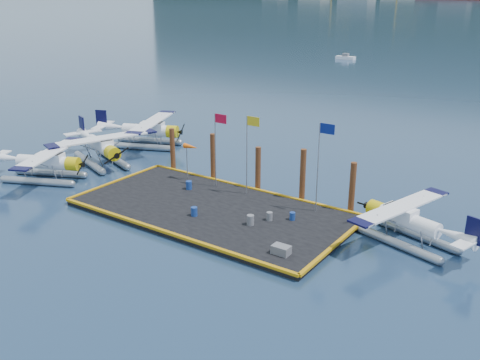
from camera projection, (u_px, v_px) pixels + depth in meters
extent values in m
plane|color=navy|center=(212.00, 213.00, 39.12)|extent=(4000.00, 4000.00, 0.00)
cube|color=black|center=(212.00, 210.00, 39.05)|extent=(20.00, 10.00, 0.40)
cylinder|color=#92999F|center=(51.00, 173.00, 46.66)|extent=(5.96, 3.09, 0.60)
cylinder|color=#92999F|center=(37.00, 181.00, 44.61)|extent=(5.96, 3.09, 0.60)
cylinder|color=white|center=(44.00, 162.00, 45.14)|extent=(4.73, 2.92, 1.11)
cube|color=white|center=(50.00, 159.00, 44.92)|extent=(2.48, 1.91, 0.91)
cube|color=black|center=(53.00, 156.00, 44.79)|extent=(1.72, 1.54, 0.55)
cylinder|color=#D5BA0B|center=(73.00, 164.00, 44.68)|extent=(1.40, 1.48, 1.17)
cube|color=black|center=(83.00, 164.00, 44.53)|extent=(0.97, 2.07, 1.13)
cube|color=white|center=(50.00, 153.00, 44.75)|extent=(5.07, 8.90, 0.12)
cube|color=black|center=(74.00, 139.00, 48.75)|extent=(1.75, 1.44, 0.13)
cube|color=black|center=(20.00, 169.00, 40.74)|extent=(1.75, 1.44, 0.13)
cylinder|color=#92999F|center=(113.00, 158.00, 50.67)|extent=(6.43, 2.91, 0.64)
cylinder|color=#92999F|center=(89.00, 163.00, 49.41)|extent=(6.43, 2.91, 0.64)
cylinder|color=white|center=(101.00, 146.00, 49.39)|extent=(5.06, 2.83, 1.17)
cube|color=white|center=(103.00, 144.00, 48.77)|extent=(2.61, 1.92, 0.96)
cube|color=black|center=(104.00, 142.00, 48.45)|extent=(1.79, 1.57, 0.59)
cylinder|color=#D5BA0B|center=(112.00, 153.00, 47.24)|extent=(1.43, 1.53, 1.24)
cube|color=black|center=(116.00, 156.00, 46.54)|extent=(0.89, 2.25, 1.20)
cube|color=white|center=(103.00, 138.00, 48.59)|extent=(4.85, 9.56, 0.13)
cube|color=black|center=(149.00, 131.00, 51.06)|extent=(1.84, 1.46, 0.14)
cube|color=black|center=(52.00, 146.00, 46.12)|extent=(1.84, 1.46, 0.14)
cube|color=black|center=(82.00, 125.00, 52.87)|extent=(1.15, 0.53, 1.82)
cube|color=white|center=(83.00, 133.00, 53.02)|extent=(2.17, 3.74, 0.11)
cylinder|color=#92999F|center=(150.00, 141.00, 56.55)|extent=(6.40, 3.15, 0.64)
cylinder|color=#92999F|center=(141.00, 147.00, 54.37)|extent=(6.40, 3.15, 0.64)
cylinder|color=white|center=(147.00, 130.00, 54.93)|extent=(5.07, 3.01, 1.18)
cube|color=white|center=(152.00, 127.00, 54.67)|extent=(2.64, 2.00, 0.97)
cube|color=black|center=(155.00, 125.00, 54.54)|extent=(1.82, 1.62, 0.59)
cylinder|color=#D5BA0B|center=(172.00, 132.00, 54.37)|extent=(1.47, 1.56, 1.25)
cube|color=black|center=(181.00, 132.00, 54.19)|extent=(0.98, 2.23, 1.21)
cube|color=white|center=(152.00, 122.00, 54.49)|extent=(5.20, 9.55, 0.13)
cube|color=black|center=(167.00, 112.00, 58.74)|extent=(1.86, 1.51, 0.14)
cube|color=black|center=(134.00, 133.00, 50.24)|extent=(1.86, 1.51, 0.14)
cube|color=black|center=(101.00, 119.00, 55.59)|extent=(1.14, 0.57, 1.83)
cube|color=white|center=(103.00, 125.00, 55.80)|extent=(2.29, 3.74, 0.11)
cylinder|color=#92999F|center=(398.00, 244.00, 33.69)|extent=(5.76, 2.16, 0.56)
cylinder|color=#92999F|center=(417.00, 235.00, 34.92)|extent=(5.76, 2.16, 0.56)
cylinder|color=white|center=(408.00, 220.00, 34.01)|extent=(4.49, 2.21, 1.04)
cube|color=white|center=(401.00, 213.00, 34.32)|extent=(2.28, 1.57, 0.85)
cube|color=black|center=(397.00, 209.00, 34.46)|extent=(1.54, 1.32, 0.52)
cylinder|color=#D5BA0B|center=(376.00, 209.00, 35.80)|extent=(1.21, 1.31, 1.09)
cube|color=black|center=(367.00, 205.00, 36.39)|extent=(0.64, 2.03, 1.06)
cube|color=white|center=(401.00, 206.00, 34.16)|extent=(3.71, 8.53, 0.11)
cube|color=black|center=(361.00, 223.00, 31.76)|extent=(1.59, 1.21, 0.12)
cube|color=black|center=(437.00, 192.00, 36.56)|extent=(1.59, 1.21, 0.12)
cube|color=black|center=(474.00, 231.00, 30.56)|extent=(1.03, 0.40, 1.60)
cube|color=white|center=(471.00, 240.00, 30.84)|extent=(1.70, 3.31, 0.09)
cylinder|color=navy|center=(189.00, 185.00, 42.50)|extent=(0.48, 0.48, 0.68)
cylinder|color=slate|center=(250.00, 220.00, 36.07)|extent=(0.49, 0.49, 0.69)
cylinder|color=slate|center=(269.00, 216.00, 36.79)|extent=(0.42, 0.42, 0.59)
cylinder|color=navy|center=(194.00, 212.00, 37.50)|extent=(0.46, 0.46, 0.64)
cylinder|color=navy|center=(292.00, 216.00, 36.86)|extent=(0.39, 0.39, 0.55)
cube|color=slate|center=(281.00, 250.00, 32.11)|extent=(1.08, 0.72, 0.54)
cylinder|color=gray|center=(215.00, 151.00, 42.25)|extent=(0.08, 0.08, 6.00)
cube|color=red|center=(221.00, 119.00, 41.07)|extent=(1.10, 0.03, 0.70)
cylinder|color=gray|center=(247.00, 156.00, 40.61)|extent=(0.08, 0.08, 6.20)
cube|color=gold|center=(253.00, 121.00, 39.39)|extent=(1.10, 0.03, 0.70)
cylinder|color=gray|center=(318.00, 168.00, 37.33)|extent=(0.08, 0.08, 6.50)
cube|color=navy|center=(327.00, 129.00, 36.06)|extent=(1.10, 0.03, 0.70)
cylinder|color=gray|center=(187.00, 162.00, 44.37)|extent=(0.07, 0.07, 3.00)
cone|color=#F35E0D|center=(191.00, 147.00, 43.63)|extent=(1.40, 0.44, 0.44)
cylinder|color=#4E2616|center=(173.00, 151.00, 47.19)|extent=(0.44, 0.44, 4.00)
cylinder|color=#4E2616|center=(213.00, 158.00, 44.73)|extent=(0.44, 0.44, 4.20)
cylinder|color=#4E2616|center=(258.00, 170.00, 42.38)|extent=(0.44, 0.44, 3.80)
cylinder|color=#4E2616|center=(303.00, 177.00, 40.15)|extent=(0.44, 0.44, 4.30)
cylinder|color=#4E2616|center=(352.00, 189.00, 38.05)|extent=(0.44, 0.44, 4.00)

